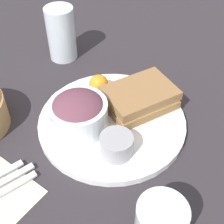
{
  "coord_description": "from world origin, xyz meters",
  "views": [
    {
      "loc": [
        -0.36,
        -0.26,
        0.47
      ],
      "look_at": [
        0.0,
        0.0,
        0.04
      ],
      "focal_mm": 50.0,
      "sensor_mm": 36.0,
      "label": 1
    }
  ],
  "objects_px": {
    "salad_bowl": "(78,112)",
    "dressing_cup": "(116,145)",
    "sandwich": "(140,98)",
    "drink_glass": "(61,34)",
    "plate": "(112,122)"
  },
  "relations": [
    {
      "from": "sandwich",
      "to": "drink_glass",
      "type": "height_order",
      "value": "drink_glass"
    },
    {
      "from": "salad_bowl",
      "to": "dressing_cup",
      "type": "distance_m",
      "value": 0.1
    },
    {
      "from": "plate",
      "to": "drink_glass",
      "type": "height_order",
      "value": "drink_glass"
    },
    {
      "from": "plate",
      "to": "salad_bowl",
      "type": "relative_size",
      "value": 2.64
    },
    {
      "from": "dressing_cup",
      "to": "drink_glass",
      "type": "height_order",
      "value": "drink_glass"
    },
    {
      "from": "dressing_cup",
      "to": "salad_bowl",
      "type": "bearing_deg",
      "value": 84.12
    },
    {
      "from": "salad_bowl",
      "to": "sandwich",
      "type": "bearing_deg",
      "value": -27.73
    },
    {
      "from": "plate",
      "to": "drink_glass",
      "type": "distance_m",
      "value": 0.28
    },
    {
      "from": "plate",
      "to": "drink_glass",
      "type": "relative_size",
      "value": 2.23
    },
    {
      "from": "plate",
      "to": "sandwich",
      "type": "xyz_separation_m",
      "value": [
        0.07,
        -0.02,
        0.03
      ]
    },
    {
      "from": "plate",
      "to": "sandwich",
      "type": "distance_m",
      "value": 0.08
    },
    {
      "from": "sandwich",
      "to": "dressing_cup",
      "type": "height_order",
      "value": "sandwich"
    },
    {
      "from": "sandwich",
      "to": "salad_bowl",
      "type": "bearing_deg",
      "value": 152.27
    },
    {
      "from": "sandwich",
      "to": "plate",
      "type": "bearing_deg",
      "value": 161.44
    },
    {
      "from": "plate",
      "to": "salad_bowl",
      "type": "distance_m",
      "value": 0.08
    }
  ]
}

